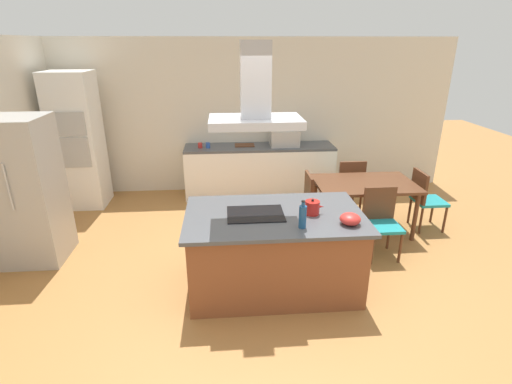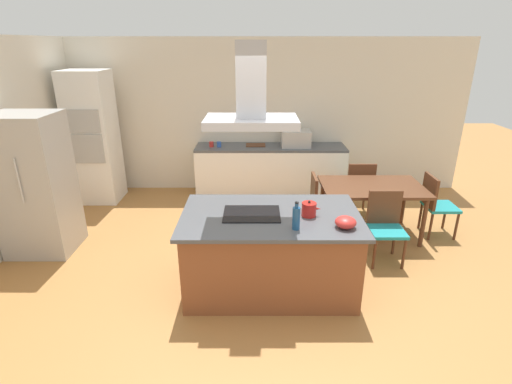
{
  "view_description": "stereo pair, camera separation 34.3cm",
  "coord_description": "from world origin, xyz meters",
  "views": [
    {
      "loc": [
        -0.5,
        -3.72,
        2.61
      ],
      "look_at": [
        -0.17,
        0.4,
        1.0
      ],
      "focal_mm": 27.1,
      "sensor_mm": 36.0,
      "label": 1
    },
    {
      "loc": [
        -0.16,
        -3.74,
        2.61
      ],
      "look_at": [
        -0.17,
        0.4,
        1.0
      ],
      "focal_mm": 27.1,
      "sensor_mm": 36.0,
      "label": 2
    }
  ],
  "objects": [
    {
      "name": "countertop_microwave",
      "position": [
        0.54,
        2.88,
        1.04
      ],
      "size": [
        0.5,
        0.38,
        0.28
      ],
      "primitive_type": "cube",
      "color": "#B2AFAA",
      "rests_on": "back_counter"
    },
    {
      "name": "mixing_bowl",
      "position": [
        0.72,
        -0.31,
        0.96
      ],
      "size": [
        0.21,
        0.21,
        0.12
      ],
      "primitive_type": "ellipsoid",
      "color": "red",
      "rests_on": "kitchen_island"
    },
    {
      "name": "cooktop",
      "position": [
        -0.2,
        0.0,
        0.91
      ],
      "size": [
        0.6,
        0.44,
        0.01
      ],
      "primitive_type": "cube",
      "color": "black",
      "rests_on": "kitchen_island"
    },
    {
      "name": "tea_kettle",
      "position": [
        0.4,
        -0.03,
        0.97
      ],
      "size": [
        0.21,
        0.15,
        0.17
      ],
      "color": "#B21E19",
      "rests_on": "kitchen_island"
    },
    {
      "name": "chair_at_left_end",
      "position": [
        0.55,
        1.29,
        0.51
      ],
      "size": [
        0.42,
        0.42,
        0.89
      ],
      "color": "teal",
      "rests_on": "ground"
    },
    {
      "name": "coffee_mug_red",
      "position": [
        -0.94,
        2.84,
        0.95
      ],
      "size": [
        0.08,
        0.08,
        0.09
      ],
      "primitive_type": "cylinder",
      "color": "red",
      "rests_on": "back_counter"
    },
    {
      "name": "kitchen_island",
      "position": [
        0.0,
        0.0,
        0.45
      ],
      "size": [
        1.91,
        1.15,
        0.9
      ],
      "color": "brown",
      "rests_on": "ground"
    },
    {
      "name": "refrigerator",
      "position": [
        -2.98,
        0.88,
        0.91
      ],
      "size": [
        0.8,
        0.73,
        1.82
      ],
      "color": "#B2AFAA",
      "rests_on": "ground"
    },
    {
      "name": "wall_oven_stack",
      "position": [
        -2.9,
        2.65,
        1.1
      ],
      "size": [
        0.7,
        0.66,
        2.2
      ],
      "color": "white",
      "rests_on": "ground"
    },
    {
      "name": "chair_facing_back_wall",
      "position": [
        1.46,
        1.95,
        0.51
      ],
      "size": [
        0.42,
        0.42,
        0.89
      ],
      "color": "teal",
      "rests_on": "ground"
    },
    {
      "name": "cutting_board",
      "position": [
        -0.16,
        2.93,
        0.91
      ],
      "size": [
        0.34,
        0.24,
        0.02
      ],
      "primitive_type": "cube",
      "color": "#59331E",
      "rests_on": "back_counter"
    },
    {
      "name": "range_hood",
      "position": [
        -0.2,
        0.0,
        2.1
      ],
      "size": [
        0.9,
        0.55,
        0.78
      ],
      "color": "#ADADB2"
    },
    {
      "name": "ground",
      "position": [
        0.0,
        1.5,
        0.0
      ],
      "size": [
        16.0,
        16.0,
        0.0
      ],
      "primitive_type": "plane",
      "color": "#AD753D"
    },
    {
      "name": "coffee_mug_blue",
      "position": [
        -0.8,
        2.83,
        0.95
      ],
      "size": [
        0.08,
        0.08,
        0.09
      ],
      "primitive_type": "cylinder",
      "color": "#2D56B2",
      "rests_on": "back_counter"
    },
    {
      "name": "chair_at_right_end",
      "position": [
        2.38,
        1.29,
        0.51
      ],
      "size": [
        0.42,
        0.42,
        0.89
      ],
      "color": "teal",
      "rests_on": "ground"
    },
    {
      "name": "dining_table",
      "position": [
        1.46,
        1.29,
        0.67
      ],
      "size": [
        1.4,
        0.9,
        0.75
      ],
      "color": "#59331E",
      "rests_on": "ground"
    },
    {
      "name": "chair_facing_island",
      "position": [
        1.46,
        0.62,
        0.51
      ],
      "size": [
        0.42,
        0.42,
        0.89
      ],
      "color": "teal",
      "rests_on": "ground"
    },
    {
      "name": "olive_oil_bottle",
      "position": [
        0.23,
        -0.34,
        1.02
      ],
      "size": [
        0.08,
        0.08,
        0.29
      ],
      "color": "navy",
      "rests_on": "kitchen_island"
    },
    {
      "name": "wall_back",
      "position": [
        0.0,
        3.25,
        1.35
      ],
      "size": [
        7.2,
        0.1,
        2.7
      ],
      "primitive_type": "cube",
      "color": "beige",
      "rests_on": "ground"
    },
    {
      "name": "back_counter",
      "position": [
        0.1,
        2.88,
        0.45
      ],
      "size": [
        2.63,
        0.62,
        0.9
      ],
      "color": "white",
      "rests_on": "ground"
    }
  ]
}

